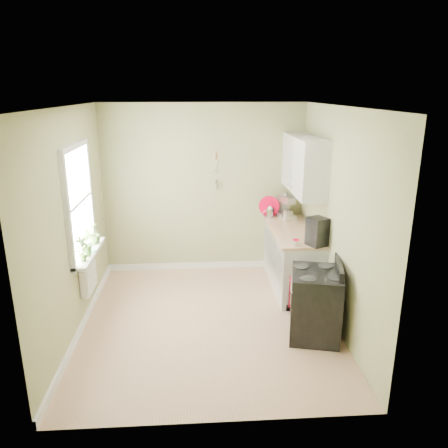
{
  "coord_description": "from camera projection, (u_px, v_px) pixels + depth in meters",
  "views": [
    {
      "loc": [
        -0.13,
        -5.04,
        2.88
      ],
      "look_at": [
        0.24,
        0.55,
        1.15
      ],
      "focal_mm": 35.0,
      "sensor_mm": 36.0,
      "label": 1
    }
  ],
  "objects": [
    {
      "name": "upper_cabinets",
      "position": [
        304.0,
        165.0,
        6.26
      ],
      "size": [
        0.35,
        1.4,
        0.8
      ],
      "primitive_type": "cube",
      "color": "silver",
      "rests_on": "wall_right"
    },
    {
      "name": "countertop",
      "position": [
        293.0,
        231.0,
        6.43
      ],
      "size": [
        0.64,
        1.6,
        0.04
      ],
      "primitive_type": "cube",
      "color": "tan",
      "rests_on": "base_cabinets"
    },
    {
      "name": "plant_b",
      "position": [
        86.0,
        243.0,
        5.4
      ],
      "size": [
        0.19,
        0.22,
        0.33
      ],
      "primitive_type": "imported",
      "rotation": [
        0.0,
        0.0,
        1.84
      ],
      "color": "#3E6327",
      "rests_on": "window_sill"
    },
    {
      "name": "window_sill",
      "position": [
        89.0,
        253.0,
        5.59
      ],
      "size": [
        0.18,
        1.14,
        0.04
      ],
      "primitive_type": "cube",
      "color": "white",
      "rests_on": "wall_left"
    },
    {
      "name": "red_tray",
      "position": [
        269.0,
        206.0,
        7.05
      ],
      "size": [
        0.34,
        0.13,
        0.33
      ],
      "primitive_type": "cylinder",
      "rotation": [
        1.45,
        0.0,
        -0.24
      ],
      "color": "#C20026",
      "rests_on": "countertop"
    },
    {
      "name": "wall_utensils",
      "position": [
        216.0,
        176.0,
        6.91
      ],
      "size": [
        0.02,
        0.14,
        0.58
      ],
      "color": "tan",
      "rests_on": "wall_back"
    },
    {
      "name": "plant_c",
      "position": [
        94.0,
        233.0,
        5.82
      ],
      "size": [
        0.17,
        0.17,
        0.29
      ],
      "primitive_type": "imported",
      "rotation": [
        0.0,
        0.0,
        4.78
      ],
      "color": "#3E6327",
      "rests_on": "window_sill"
    },
    {
      "name": "floor",
      "position": [
        208.0,
        322.0,
        5.66
      ],
      "size": [
        3.2,
        3.6,
        0.02
      ],
      "primitive_type": "cube",
      "color": "tan",
      "rests_on": "ground"
    },
    {
      "name": "radiator",
      "position": [
        88.0,
        278.0,
        5.64
      ],
      "size": [
        0.12,
        0.5,
        0.35
      ],
      "primitive_type": "cube",
      "color": "white",
      "rests_on": "wall_left"
    },
    {
      "name": "kettle",
      "position": [
        270.0,
        212.0,
        7.01
      ],
      "size": [
        0.19,
        0.11,
        0.19
      ],
      "color": "silver",
      "rests_on": "countertop"
    },
    {
      "name": "coffee_maker",
      "position": [
        317.0,
        232.0,
        5.72
      ],
      "size": [
        0.3,
        0.31,
        0.38
      ],
      "color": "black",
      "rests_on": "countertop"
    },
    {
      "name": "jar",
      "position": [
        296.0,
        242.0,
        5.74
      ],
      "size": [
        0.08,
        0.08,
        0.09
      ],
      "color": "#ABA288",
      "rests_on": "countertop"
    },
    {
      "name": "ceiling",
      "position": [
        206.0,
        105.0,
        4.86
      ],
      "size": [
        3.2,
        3.6,
        0.02
      ],
      "primitive_type": "cube",
      "color": "white",
      "rests_on": "wall_back"
    },
    {
      "name": "wall_right",
      "position": [
        338.0,
        220.0,
        5.37
      ],
      "size": [
        0.02,
        3.6,
        2.7
      ],
      "primitive_type": "cube",
      "color": "tan",
      "rests_on": "floor"
    },
    {
      "name": "window",
      "position": [
        78.0,
        202.0,
        5.39
      ],
      "size": [
        0.06,
        1.14,
        1.44
      ],
      "color": "white",
      "rests_on": "wall_left"
    },
    {
      "name": "base_cabinets",
      "position": [
        292.0,
        259.0,
        6.57
      ],
      "size": [
        0.6,
        1.6,
        0.87
      ],
      "primitive_type": "cube",
      "color": "silver",
      "rests_on": "floor"
    },
    {
      "name": "wall_back",
      "position": [
        204.0,
        189.0,
        6.99
      ],
      "size": [
        3.2,
        0.02,
        2.7
      ],
      "primitive_type": "cube",
      "color": "tan",
      "rests_on": "floor"
    },
    {
      "name": "plant_a",
      "position": [
        82.0,
        249.0,
        5.2
      ],
      "size": [
        0.18,
        0.21,
        0.33
      ],
      "primitive_type": "imported",
      "rotation": [
        0.0,
        0.0,
        1.1
      ],
      "color": "#3E6327",
      "rests_on": "window_sill"
    },
    {
      "name": "stand_mixer",
      "position": [
        287.0,
        208.0,
        6.92
      ],
      "size": [
        0.28,
        0.36,
        0.4
      ],
      "color": "#B2B2B7",
      "rests_on": "countertop"
    },
    {
      "name": "stove",
      "position": [
        315.0,
        304.0,
        5.23
      ],
      "size": [
        0.73,
        0.79,
        0.95
      ],
      "color": "black",
      "rests_on": "floor"
    },
    {
      "name": "wall_left",
      "position": [
        71.0,
        225.0,
        5.16
      ],
      "size": [
        0.02,
        3.6,
        2.7
      ],
      "primitive_type": "cube",
      "color": "tan",
      "rests_on": "floor"
    }
  ]
}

